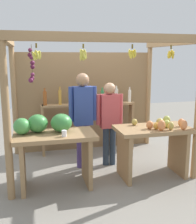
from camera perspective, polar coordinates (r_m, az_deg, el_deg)
name	(u,v)px	position (r m, az deg, el deg)	size (l,w,h in m)	color
ground_plane	(96,164)	(5.05, -0.51, -10.78)	(12.00, 12.00, 0.00)	gray
market_stall	(90,90)	(5.11, -1.63, 4.68)	(2.92, 1.96, 2.22)	#99754C
fruit_counter_left	(51,140)	(4.08, -9.77, -5.69)	(1.20, 0.66, 1.09)	#99754C
fruit_counter_right	(154,140)	(4.47, 11.58, -5.69)	(1.18, 0.64, 0.98)	#99754C
bottle_shelf_unit	(89,114)	(5.47, -1.97, -0.36)	(1.87, 0.22, 1.35)	#99754C
vendor_man	(83,112)	(4.66, -3.17, 0.03)	(0.48, 0.22, 1.64)	#463571
vendor_woman	(109,117)	(4.78, 2.39, -1.07)	(0.48, 0.20, 1.48)	#263344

